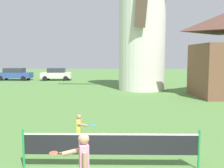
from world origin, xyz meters
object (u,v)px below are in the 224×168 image
at_px(player_far, 80,128).
at_px(player_near, 83,165).
at_px(parked_car_blue, 15,74).
at_px(parked_car_cream, 56,74).
at_px(tennis_net, 111,145).
at_px(windmill, 142,10).

bearing_deg(player_far, player_near, -81.10).
height_order(parked_car_blue, parked_car_cream, same).
bearing_deg(parked_car_blue, tennis_net, -64.15).
bearing_deg(parked_car_blue, windmill, -31.31).
xyz_separation_m(windmill, tennis_net, (-2.47, -17.43, -6.54)).
distance_m(tennis_net, parked_car_blue, 29.82).
height_order(windmill, player_far, windmill).
relative_size(windmill, parked_car_cream, 4.18).
bearing_deg(parked_car_cream, windmill, -43.10).
height_order(player_near, parked_car_cream, parked_car_cream).
height_order(player_far, parked_car_blue, parked_car_blue).
distance_m(windmill, parked_car_cream, 15.17).
bearing_deg(parked_car_blue, player_near, -66.45).
relative_size(player_near, parked_car_cream, 0.39).
bearing_deg(player_near, parked_car_cream, 103.82).
bearing_deg(windmill, tennis_net, -98.07).
relative_size(player_far, parked_car_cream, 0.29).
bearing_deg(player_near, tennis_net, 73.25).
xyz_separation_m(tennis_net, player_near, (-0.53, -1.77, 0.18)).
relative_size(windmill, tennis_net, 3.35).
bearing_deg(player_near, parked_car_blue, 113.55).
relative_size(player_near, player_far, 1.36).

